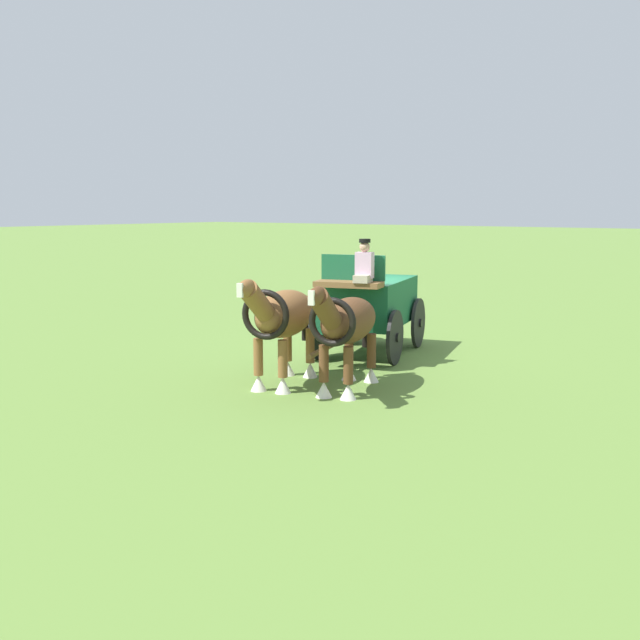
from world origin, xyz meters
name	(u,v)px	position (x,y,z in m)	size (l,w,h in m)	color
ground_plane	(370,353)	(0.00, 0.00, 0.00)	(220.00, 220.00, 0.00)	olive
show_wagon	(369,304)	(0.14, 0.04, 1.19)	(5.77, 2.73, 2.76)	#195B38
draft_horse_near	(346,324)	(3.44, 1.63, 1.27)	(3.06, 1.38, 2.13)	brown
draft_horse_off	(282,317)	(3.78, 0.38, 1.33)	(3.00, 1.42, 2.20)	brown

